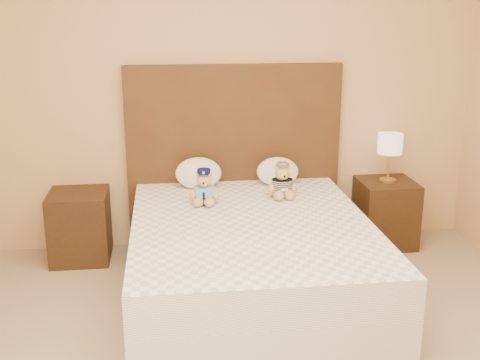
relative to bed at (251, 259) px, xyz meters
name	(u,v)px	position (x,y,z in m)	size (l,w,h in m)	color
room_walls	(274,35)	(0.00, -0.74, 1.53)	(4.04, 4.52, 2.72)	tan
bed	(251,259)	(0.00, 0.00, 0.00)	(1.60, 2.00, 0.55)	white
headboard	(234,156)	(0.00, 1.01, 0.47)	(1.75, 0.08, 1.50)	#452E14
nightstand_left	(80,226)	(-1.25, 0.80, 0.00)	(0.45, 0.45, 0.55)	#321F10
nightstand_right	(385,213)	(1.25, 0.80, 0.00)	(0.45, 0.45, 0.55)	#321F10
lamp	(390,146)	(1.25, 0.80, 0.57)	(0.20, 0.20, 0.40)	gold
teddy_police	(204,187)	(-0.29, 0.41, 0.40)	(0.22, 0.21, 0.26)	tan
teddy_prisoner	(282,181)	(0.30, 0.49, 0.41)	(0.23, 0.22, 0.26)	tan
pillow_left	(198,172)	(-0.31, 0.83, 0.40)	(0.37, 0.24, 0.26)	white
pillow_right	(278,170)	(0.33, 0.83, 0.39)	(0.34, 0.22, 0.24)	white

